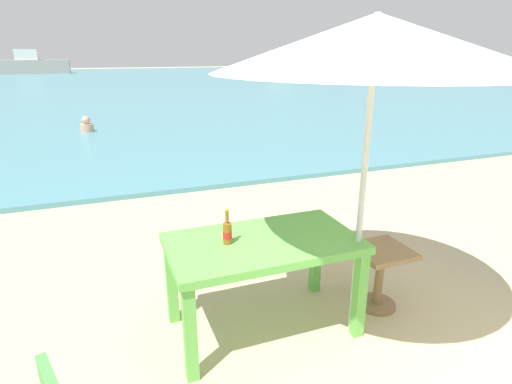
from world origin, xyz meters
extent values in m
cube|color=teal|center=(0.00, 30.00, 0.04)|extent=(120.00, 50.00, 0.08)
cube|color=#60B24C|center=(-1.01, 1.52, 0.73)|extent=(1.40, 0.80, 0.06)
cube|color=#60B24C|center=(-1.65, 1.18, 0.35)|extent=(0.08, 0.08, 0.70)
cube|color=#60B24C|center=(-0.37, 1.18, 0.35)|extent=(0.08, 0.08, 0.70)
cube|color=#60B24C|center=(-1.65, 1.86, 0.35)|extent=(0.08, 0.08, 0.70)
cube|color=#60B24C|center=(-0.37, 1.86, 0.35)|extent=(0.08, 0.08, 0.70)
cylinder|color=brown|center=(-1.28, 1.55, 0.84)|extent=(0.06, 0.06, 0.16)
cone|color=brown|center=(-1.28, 1.55, 0.92)|extent=(0.06, 0.06, 0.03)
cylinder|color=brown|center=(-1.28, 1.55, 0.97)|extent=(0.03, 0.03, 0.09)
cylinder|color=red|center=(-1.28, 1.55, 0.83)|extent=(0.07, 0.07, 0.05)
cylinder|color=gold|center=(-1.28, 1.55, 1.02)|extent=(0.03, 0.03, 0.01)
cylinder|color=silver|center=(-0.37, 1.25, 1.15)|extent=(0.04, 0.04, 2.30)
cone|color=white|center=(-0.37, 1.25, 2.12)|extent=(2.10, 2.10, 0.36)
cube|color=olive|center=(0.01, 1.44, 0.52)|extent=(0.44, 0.44, 0.04)
cylinder|color=olive|center=(0.01, 1.44, 0.25)|extent=(0.07, 0.07, 0.50)
cylinder|color=olive|center=(0.01, 1.44, 0.01)|extent=(0.32, 0.32, 0.03)
cylinder|color=tan|center=(-2.34, 10.62, 0.18)|extent=(0.34, 0.34, 0.20)
sphere|color=tan|center=(-2.34, 10.62, 0.39)|extent=(0.21, 0.21, 0.21)
cube|color=#38383F|center=(23.95, 44.79, 0.58)|extent=(4.91, 1.34, 1.00)
cube|color=silver|center=(23.51, 44.79, 1.48)|extent=(1.56, 1.00, 0.78)
cube|color=gray|center=(-6.99, 44.48, 0.70)|extent=(6.03, 1.65, 1.23)
cube|color=silver|center=(-7.54, 44.48, 1.79)|extent=(1.92, 1.23, 0.96)
cube|color=gray|center=(15.90, 37.95, 0.68)|extent=(5.82, 1.59, 1.19)
cube|color=silver|center=(15.37, 37.95, 1.73)|extent=(1.85, 1.19, 0.93)
camera|label=1|loc=(-2.05, -1.06, 2.07)|focal=29.21mm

